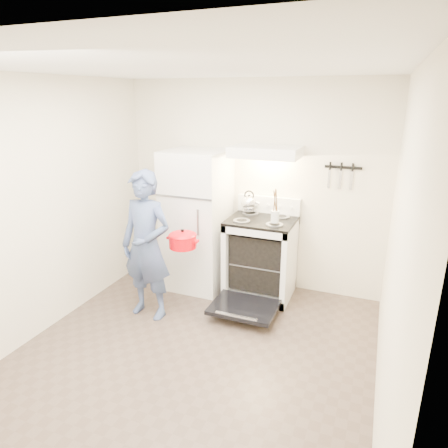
% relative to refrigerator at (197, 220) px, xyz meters
% --- Properties ---
extents(floor, '(3.60, 3.60, 0.00)m').
position_rel_refrigerator_xyz_m(floor, '(0.58, -1.45, -0.85)').
color(floor, '#4F4137').
rests_on(floor, ground).
extents(back_wall, '(3.20, 0.02, 2.50)m').
position_rel_refrigerator_xyz_m(back_wall, '(0.58, 0.35, 0.40)').
color(back_wall, beige).
rests_on(back_wall, ground).
extents(refrigerator, '(0.70, 0.70, 1.70)m').
position_rel_refrigerator_xyz_m(refrigerator, '(0.00, 0.00, 0.00)').
color(refrigerator, white).
rests_on(refrigerator, floor).
extents(stove_body, '(0.76, 0.65, 0.92)m').
position_rel_refrigerator_xyz_m(stove_body, '(0.81, 0.02, -0.39)').
color(stove_body, white).
rests_on(stove_body, floor).
extents(cooktop, '(0.76, 0.65, 0.03)m').
position_rel_refrigerator_xyz_m(cooktop, '(0.81, 0.02, 0.09)').
color(cooktop, black).
rests_on(cooktop, stove_body).
extents(backsplash, '(0.76, 0.07, 0.20)m').
position_rel_refrigerator_xyz_m(backsplash, '(0.81, 0.31, 0.20)').
color(backsplash, white).
rests_on(backsplash, cooktop).
extents(oven_door, '(0.70, 0.54, 0.04)m').
position_rel_refrigerator_xyz_m(oven_door, '(0.81, -0.57, -0.72)').
color(oven_door, black).
rests_on(oven_door, floor).
extents(oven_rack, '(0.60, 0.52, 0.01)m').
position_rel_refrigerator_xyz_m(oven_rack, '(0.81, 0.02, -0.41)').
color(oven_rack, slate).
rests_on(oven_rack, stove_body).
extents(range_hood, '(0.76, 0.50, 0.12)m').
position_rel_refrigerator_xyz_m(range_hood, '(0.81, 0.10, 0.86)').
color(range_hood, white).
rests_on(range_hood, back_wall).
extents(knife_strip, '(0.40, 0.02, 0.03)m').
position_rel_refrigerator_xyz_m(knife_strip, '(1.63, 0.33, 0.70)').
color(knife_strip, black).
rests_on(knife_strip, back_wall).
extents(pizza_stone, '(0.35, 0.35, 0.02)m').
position_rel_refrigerator_xyz_m(pizza_stone, '(0.91, 0.04, -0.40)').
color(pizza_stone, '#8A704F').
rests_on(pizza_stone, oven_rack).
extents(tea_kettle, '(0.23, 0.19, 0.28)m').
position_rel_refrigerator_xyz_m(tea_kettle, '(0.59, 0.20, 0.24)').
color(tea_kettle, silver).
rests_on(tea_kettle, cooktop).
extents(utensil_jar, '(0.11, 0.11, 0.13)m').
position_rel_refrigerator_xyz_m(utensil_jar, '(1.00, -0.13, 0.20)').
color(utensil_jar, silver).
rests_on(utensil_jar, cooktop).
extents(person, '(0.61, 0.42, 1.60)m').
position_rel_refrigerator_xyz_m(person, '(-0.18, -0.87, -0.05)').
color(person, '#314865').
rests_on(person, floor).
extents(dutch_oven, '(0.37, 0.30, 0.24)m').
position_rel_refrigerator_xyz_m(dutch_oven, '(0.13, -0.64, -0.04)').
color(dutch_oven, red).
rests_on(dutch_oven, person).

